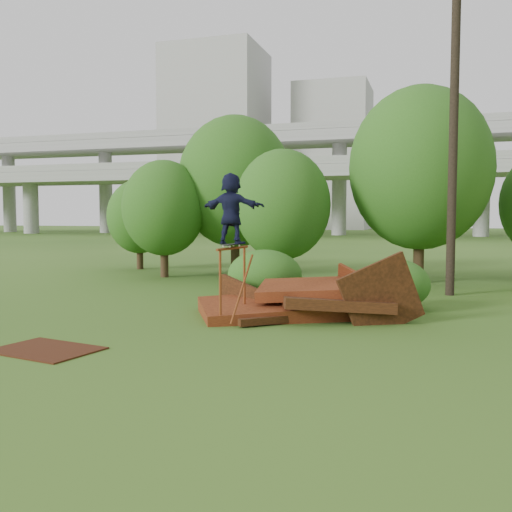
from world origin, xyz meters
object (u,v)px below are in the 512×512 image
(skater, at_px, (231,208))
(flat_plate, at_px, (46,350))
(utility_pole, at_px, (454,130))
(scrap_pile, at_px, (300,303))

(skater, height_order, flat_plate, skater)
(flat_plate, xyz_separation_m, utility_pole, (7.58, 10.38, 5.28))
(scrap_pile, distance_m, flat_plate, 6.35)
(skater, distance_m, flat_plate, 5.29)
(scrap_pile, distance_m, skater, 3.04)
(skater, bearing_deg, utility_pole, -123.72)
(flat_plate, bearing_deg, utility_pole, 53.88)
(scrap_pile, relative_size, utility_pole, 0.57)
(skater, xyz_separation_m, utility_pole, (5.18, 6.54, 2.54))
(scrap_pile, height_order, utility_pole, utility_pole)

